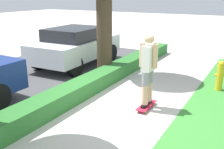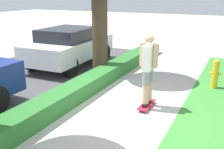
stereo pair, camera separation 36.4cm
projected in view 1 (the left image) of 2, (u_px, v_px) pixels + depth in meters
ground_plane at (131, 111)px, 6.15m from camera, size 60.00×60.00×0.00m
street_asphalt at (10, 82)px, 8.14m from camera, size 13.01×5.00×0.01m
hedge_row at (76, 91)px, 6.85m from camera, size 13.01×0.60×0.43m
skateboard at (146, 106)px, 6.30m from camera, size 0.77×0.24×0.09m
skater_person at (148, 68)px, 6.02m from camera, size 0.50×0.44×1.71m
parked_car_middle at (76, 45)px, 9.91m from camera, size 3.90×1.92×1.44m
fire_hydrant at (220, 76)px, 7.36m from camera, size 0.19×0.31×0.87m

